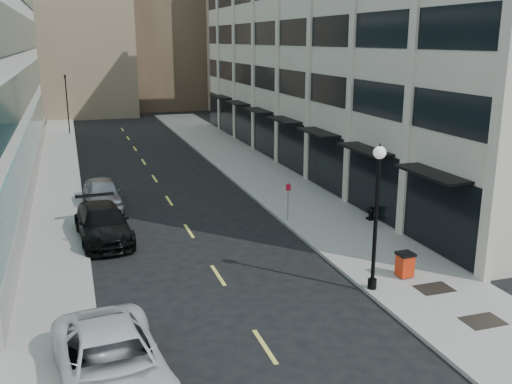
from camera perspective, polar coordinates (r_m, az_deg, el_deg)
ground at (r=17.34m, az=3.14°, el=-18.33°), size 160.00×160.00×0.00m
sidewalk_right at (r=37.07m, az=2.80°, el=0.23°), size 5.00×80.00×0.15m
sidewalk_left at (r=34.79m, az=-19.30°, el=-1.62°), size 3.00×80.00×0.15m
building_right at (r=46.19m, az=11.07°, el=14.08°), size 15.30×46.50×18.25m
skyline_tan_near at (r=81.60m, az=-17.99°, el=17.46°), size 14.00×18.00×28.00m
skyline_stone at (r=82.83m, az=-1.80°, el=15.33°), size 10.00×14.00×20.00m
grate_mid at (r=21.56m, az=21.74°, el=-11.90°), size 1.40×1.00×0.01m
grate_far at (r=23.53m, az=17.40°, el=-9.18°), size 1.40×1.00×0.01m
road_centerline at (r=32.36m, az=-7.79°, el=-2.24°), size 0.15×68.20×0.01m
traffic_signal at (r=61.58m, az=-18.55°, el=10.71°), size 0.66×0.66×6.98m
car_white_van at (r=16.89m, az=-14.21°, el=-16.33°), size 3.41×6.45×1.73m
car_black_pickup at (r=28.82m, az=-15.07°, el=-3.05°), size 2.81×5.99×1.69m
car_silver_sedan at (r=34.38m, az=-15.08°, el=-0.12°), size 2.22×5.11×1.71m
trash_bin at (r=24.08m, az=14.67°, el=-6.96°), size 0.67×0.74×1.04m
lamppost at (r=21.79m, az=11.97°, el=-1.30°), size 0.48×0.48×5.75m
sign_post at (r=30.18m, az=3.24°, el=-0.32°), size 0.24×0.12×2.15m
urn_planter at (r=31.18m, az=11.42°, el=-1.96°), size 0.51×0.51×0.71m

